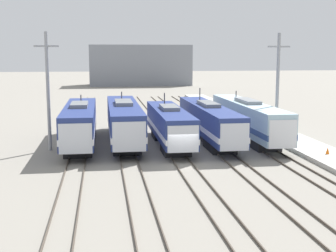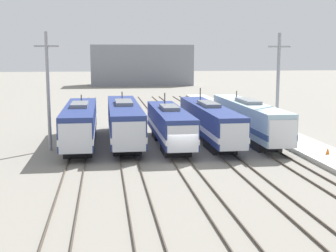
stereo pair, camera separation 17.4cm
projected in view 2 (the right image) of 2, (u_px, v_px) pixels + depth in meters
name	position (u px, v px, depth m)	size (l,w,h in m)	color
ground_plane	(183.00, 163.00, 38.96)	(400.00, 400.00, 0.00)	gray
rail_pair_far_left	(76.00, 166.00, 37.76)	(1.50, 120.00, 0.15)	#4C4238
rail_pair_center_left	(130.00, 164.00, 38.35)	(1.51, 120.00, 0.15)	#4C4238
rail_pair_center	(183.00, 162.00, 38.94)	(1.51, 120.00, 0.15)	#4C4238
rail_pair_center_right	(234.00, 161.00, 39.54)	(1.51, 120.00, 0.15)	#4C4238
rail_pair_far_right	(283.00, 159.00, 40.13)	(1.50, 120.00, 0.15)	#4C4238
locomotive_far_left	(80.00, 124.00, 45.90)	(2.98, 17.13, 4.72)	black
locomotive_center_left	(124.00, 122.00, 47.54)	(3.09, 19.02, 4.87)	black
locomotive_center	(170.00, 125.00, 45.93)	(2.88, 16.14, 4.94)	black
locomotive_center_right	(210.00, 122.00, 48.20)	(2.75, 19.79, 5.22)	black
locomotive_far_right	(249.00, 119.00, 49.36)	(2.76, 20.05, 4.80)	#232326
catenary_tower_left	(48.00, 90.00, 43.39)	(2.25, 0.32, 11.05)	gray
catenary_tower_right	(278.00, 87.00, 46.40)	(2.25, 0.32, 11.05)	gray
platform	(328.00, 157.00, 40.66)	(4.00, 120.00, 0.37)	#B7B5AD
traffic_cone	(328.00, 151.00, 40.71)	(0.35, 0.35, 0.61)	orange
depot_building	(141.00, 65.00, 133.60)	(28.40, 11.66, 11.37)	gray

